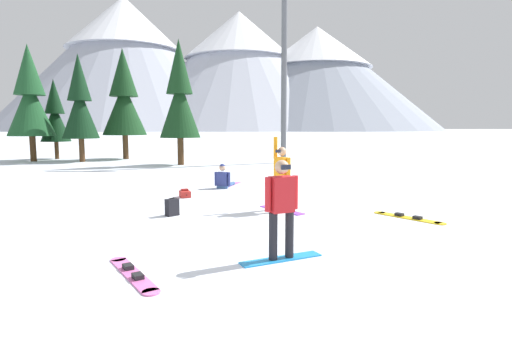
{
  "coord_description": "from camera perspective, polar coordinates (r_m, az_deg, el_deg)",
  "views": [
    {
      "loc": [
        1.72,
        -7.99,
        2.29
      ],
      "look_at": [
        1.28,
        3.75,
        1.0
      ],
      "focal_mm": 28.03,
      "sensor_mm": 36.0,
      "label": 1
    }
  ],
  "objects": [
    {
      "name": "snowboarder_midground",
      "position": [
        10.9,
        3.69,
        -0.79
      ],
      "size": [
        1.23,
        1.33,
        2.02
      ],
      "color": "#993FD8",
      "rests_on": "ground_plane"
    },
    {
      "name": "ski_lift_tower",
      "position": [
        25.87,
        4.04,
        15.84
      ],
      "size": [
        3.45,
        0.36,
        11.67
      ],
      "color": "#595B60",
      "rests_on": "ground_plane"
    },
    {
      "name": "snowboarder_foreground",
      "position": [
        6.85,
        3.67,
        -5.29
      ],
      "size": [
        1.45,
        0.94,
        1.73
      ],
      "color": "#1E8CD8",
      "rests_on": "ground_plane"
    },
    {
      "name": "peak_east_ridge",
      "position": [
        260.99,
        -2.42,
        14.26
      ],
      "size": [
        152.41,
        152.41,
        74.06
      ],
      "color": "#B2B7C6",
      "rests_on": "ground_plane"
    },
    {
      "name": "loose_snowboard_near_right",
      "position": [
        10.8,
        20.89,
        -6.27
      ],
      "size": [
        1.51,
        1.55,
        0.09
      ],
      "color": "yellow",
      "rests_on": "ground_plane"
    },
    {
      "name": "ground_plane",
      "position": [
        8.49,
        -9.75,
        -9.47
      ],
      "size": [
        800.0,
        800.0,
        0.0
      ],
      "primitive_type": "plane",
      "color": "silver"
    },
    {
      "name": "pine_tree_young",
      "position": [
        28.54,
        -23.86,
        8.75
      ],
      "size": [
        2.3,
        2.3,
        6.97
      ],
      "color": "#472D19",
      "rests_on": "ground_plane"
    },
    {
      "name": "pine_tree_tall",
      "position": [
        31.93,
        -26.77,
        7.0
      ],
      "size": [
        2.03,
        2.03,
        5.65
      ],
      "color": "#472D19",
      "rests_on": "ground_plane"
    },
    {
      "name": "snowboarder_background",
      "position": [
        15.11,
        -4.55,
        -1.28
      ],
      "size": [
        0.89,
        1.85,
        0.92
      ],
      "color": "#335184",
      "rests_on": "ground_plane"
    },
    {
      "name": "backpack_red",
      "position": [
        13.27,
        -10.11,
        -3.27
      ],
      "size": [
        0.47,
        0.55,
        0.26
      ],
      "color": "red",
      "rests_on": "ground_plane"
    },
    {
      "name": "backpack_black",
      "position": [
        10.58,
        -11.92,
        -5.17
      ],
      "size": [
        0.38,
        0.38,
        0.47
      ],
      "color": "black",
      "rests_on": "ground_plane"
    },
    {
      "name": "peak_central_summit",
      "position": [
        263.58,
        8.62,
        13.08
      ],
      "size": [
        153.21,
        153.21,
        65.01
      ],
      "color": "#8C93A3",
      "rests_on": "ground_plane"
    },
    {
      "name": "loose_snowboard_near_left",
      "position": [
        6.68,
        -17.16,
        -13.86
      ],
      "size": [
        1.33,
        1.68,
        0.09
      ],
      "color": "pink",
      "rests_on": "ground_plane"
    },
    {
      "name": "pine_tree_slender",
      "position": [
        24.56,
        -10.85,
        10.25
      ],
      "size": [
        2.41,
        2.41,
        7.44
      ],
      "color": "#472D19",
      "rests_on": "ground_plane"
    },
    {
      "name": "pine_tree_broad",
      "position": [
        30.0,
        -18.33,
        9.64
      ],
      "size": [
        3.04,
        3.04,
        7.75
      ],
      "color": "#472D19",
      "rests_on": "ground_plane"
    },
    {
      "name": "peak_west_ridge",
      "position": [
        265.34,
        -18.14,
        14.56
      ],
      "size": [
        151.91,
        151.91,
        80.47
      ],
      "color": "#9EA3B2",
      "rests_on": "ground_plane"
    },
    {
      "name": "pine_tree_short",
      "position": [
        30.44,
        -29.55,
        9.0
      ],
      "size": [
        2.92,
        2.92,
        7.65
      ],
      "color": "#472D19",
      "rests_on": "ground_plane"
    }
  ]
}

